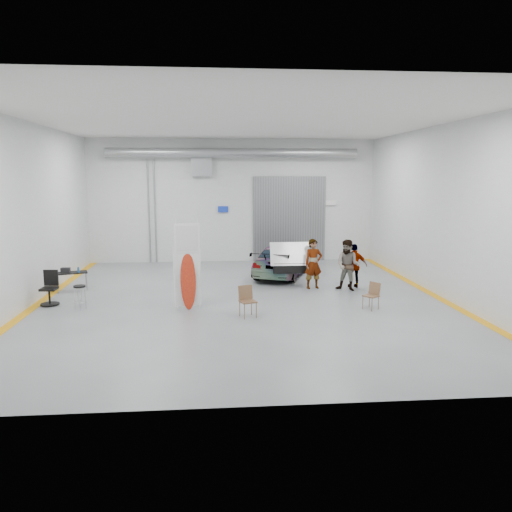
{
  "coord_description": "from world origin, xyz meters",
  "views": [
    {
      "loc": [
        -0.98,
        -16.66,
        4.24
      ],
      "look_at": [
        0.47,
        0.22,
        1.5
      ],
      "focal_mm": 35.0,
      "sensor_mm": 36.0,
      "label": 1
    }
  ],
  "objects": [
    {
      "name": "folding_chair_near",
      "position": [
        0.03,
        -2.06,
        0.29
      ],
      "size": [
        0.56,
        0.59,
        0.95
      ],
      "rotation": [
        0.0,
        0.0,
        0.32
      ],
      "color": "brown",
      "rests_on": "ground"
    },
    {
      "name": "office_chair",
      "position": [
        -6.4,
        -0.06,
        0.5
      ],
      "size": [
        0.6,
        0.6,
        1.13
      ],
      "rotation": [
        0.0,
        0.0,
        -0.06
      ],
      "color": "black",
      "rests_on": "ground"
    },
    {
      "name": "shop_stool",
      "position": [
        -5.27,
        -0.71,
        0.39
      ],
      "size": [
        0.4,
        0.4,
        0.78
      ],
      "rotation": [
        0.0,
        0.0,
        0.22
      ],
      "color": "black",
      "rests_on": "ground"
    },
    {
      "name": "trunk_lid",
      "position": [
        1.96,
        2.16,
        1.34
      ],
      "size": [
        1.53,
        0.93,
        0.04
      ],
      "primitive_type": "cube",
      "color": "silver",
      "rests_on": "sedan_car"
    },
    {
      "name": "room_shell",
      "position": [
        0.24,
        2.22,
        4.08
      ],
      "size": [
        14.02,
        16.18,
        6.01
      ],
      "color": "silver",
      "rests_on": "ground"
    },
    {
      "name": "person_a",
      "position": [
        2.76,
        1.61,
        0.95
      ],
      "size": [
        0.76,
        0.57,
        1.89
      ],
      "primitive_type": "imported",
      "rotation": [
        0.0,
        0.0,
        0.18
      ],
      "color": "#9C6855",
      "rests_on": "ground"
    },
    {
      "name": "work_table",
      "position": [
        -6.31,
        2.02,
        0.69
      ],
      "size": [
        1.21,
        0.86,
        0.89
      ],
      "rotation": [
        0.0,
        0.0,
        0.31
      ],
      "color": "gray",
      "rests_on": "ground"
    },
    {
      "name": "ground",
      "position": [
        0.0,
        0.0,
        0.0
      ],
      "size": [
        16.0,
        16.0,
        0.0
      ],
      "primitive_type": "plane",
      "color": "slate",
      "rests_on": "ground"
    },
    {
      "name": "folding_chair_far",
      "position": [
        4.0,
        -1.53,
        0.27
      ],
      "size": [
        0.56,
        0.66,
        0.86
      ],
      "rotation": [
        0.0,
        0.0,
        -0.93
      ],
      "color": "brown",
      "rests_on": "ground"
    },
    {
      "name": "person_c",
      "position": [
        4.35,
        1.61,
        0.84
      ],
      "size": [
        0.98,
        0.41,
        1.69
      ],
      "primitive_type": "imported",
      "rotation": [
        0.0,
        0.0,
        3.13
      ],
      "color": "brown",
      "rests_on": "ground"
    },
    {
      "name": "person_b",
      "position": [
        3.97,
        1.15,
        0.95
      ],
      "size": [
        1.17,
        1.09,
        1.91
      ],
      "primitive_type": "imported",
      "rotation": [
        0.0,
        0.0,
        -0.53
      ],
      "color": "teal",
      "rests_on": "ground"
    },
    {
      "name": "sedan_car",
      "position": [
        1.96,
        4.18,
        0.66
      ],
      "size": [
        3.42,
        4.9,
        1.32
      ],
      "primitive_type": "imported",
      "rotation": [
        0.0,
        0.0,
        2.76
      ],
      "color": "white",
      "rests_on": "ground"
    },
    {
      "name": "surfboard_display",
      "position": [
        -1.85,
        -0.99,
        1.19
      ],
      "size": [
        0.82,
        0.32,
        2.93
      ],
      "rotation": [
        0.0,
        0.0,
        0.17
      ],
      "color": "white",
      "rests_on": "ground"
    }
  ]
}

